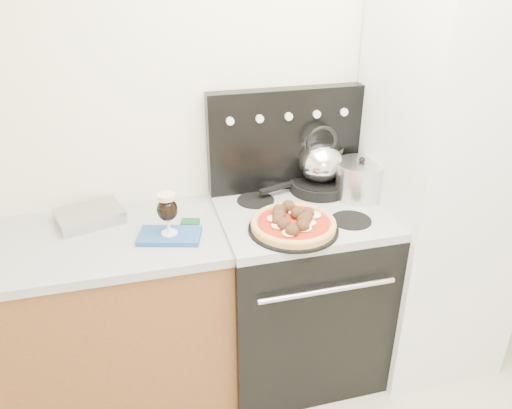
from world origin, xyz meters
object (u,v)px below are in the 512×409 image
object	(u,v)px
pizza_pan	(293,229)
tea_kettle	(321,159)
skillet	(319,186)
stock_pot	(360,181)
base_cabinet	(69,330)
pizza	(293,222)
stove_body	(298,294)
fridge	(439,190)
beer_glass	(168,214)
oven_mitt	(170,236)

from	to	relation	value
pizza_pan	tea_kettle	xyz separation A→B (m)	(0.25, 0.34, 0.16)
skillet	stock_pot	bearing A→B (deg)	-34.28
base_cabinet	pizza	size ratio (longest dim) A/B	3.99
base_cabinet	tea_kettle	bearing A→B (deg)	7.06
stove_body	fridge	xyz separation A→B (m)	(0.70, -0.03, 0.51)
stove_body	pizza_pan	xyz separation A→B (m)	(-0.10, -0.16, 0.49)
fridge	beer_glass	distance (m)	1.32
pizza_pan	tea_kettle	size ratio (longest dim) A/B	1.64
stove_body	oven_mitt	bearing A→B (deg)	-174.28
fridge	pizza	bearing A→B (deg)	-170.14
base_cabinet	pizza_pan	world-z (taller)	pizza_pan
stock_pot	oven_mitt	bearing A→B (deg)	-171.99
stove_body	oven_mitt	xyz separation A→B (m)	(-0.61, -0.06, 0.47)
fridge	oven_mitt	distance (m)	1.31
stove_body	fridge	size ratio (longest dim) A/B	0.46
oven_mitt	pizza	distance (m)	0.53
base_cabinet	beer_glass	distance (m)	0.77
base_cabinet	beer_glass	bearing A→B (deg)	-9.97
fridge	stock_pot	distance (m)	0.40
base_cabinet	fridge	size ratio (longest dim) A/B	0.76
pizza	tea_kettle	xyz separation A→B (m)	(0.25, 0.34, 0.13)
pizza	beer_glass	bearing A→B (deg)	168.87
pizza_pan	stove_body	bearing A→B (deg)	59.69
oven_mitt	stove_body	bearing A→B (deg)	5.72
oven_mitt	tea_kettle	world-z (taller)	tea_kettle
oven_mitt	beer_glass	distance (m)	0.11
base_cabinet	beer_glass	size ratio (longest dim) A/B	7.68
stove_body	fridge	distance (m)	0.87
tea_kettle	base_cabinet	bearing A→B (deg)	176.14
stove_body	tea_kettle	size ratio (longest dim) A/B	3.71
fridge	oven_mitt	size ratio (longest dim) A/B	7.28
stove_body	fridge	bearing A→B (deg)	-2.05
pizza	stock_pot	bearing A→B (deg)	29.38
stove_body	tea_kettle	world-z (taller)	tea_kettle
pizza_pan	pizza	size ratio (longest dim) A/B	1.07
fridge	stock_pot	world-z (taller)	fridge
pizza_pan	pizza	bearing A→B (deg)	0.00
pizza_pan	pizza	world-z (taller)	pizza
fridge	stock_pot	xyz separation A→B (m)	(-0.38, 0.09, 0.05)
skillet	base_cabinet	bearing A→B (deg)	-172.94
fridge	skillet	distance (m)	0.58
oven_mitt	pizza_pan	xyz separation A→B (m)	(0.52, -0.10, 0.02)
oven_mitt	fridge	bearing A→B (deg)	1.59
oven_mitt	tea_kettle	bearing A→B (deg)	17.52
skillet	tea_kettle	size ratio (longest dim) A/B	1.22
stove_body	skillet	size ratio (longest dim) A/B	3.05
oven_mitt	tea_kettle	xyz separation A→B (m)	(0.77, 0.24, 0.18)
stove_body	stock_pot	world-z (taller)	stock_pot
oven_mitt	pizza	size ratio (longest dim) A/B	0.72
pizza	stock_pot	distance (m)	0.48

